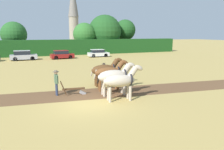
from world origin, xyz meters
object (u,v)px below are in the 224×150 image
draft_horse_lead_right (115,76)px  farmer_beside_team (104,70)px  draft_horse_lead_left (121,81)px  parked_car_center_left (23,56)px  plow (76,90)px  farmer_at_plow (56,81)px  tree_left (14,34)px  tree_center (105,31)px  tree_center_right (125,30)px  tree_center_left (84,34)px  draft_horse_trail_left (110,73)px  draft_horse_trail_right (106,70)px  parked_car_center_right (98,53)px  parked_car_center (62,55)px  church_spire (73,12)px

draft_horse_lead_right → farmer_beside_team: 4.91m
draft_horse_lead_left → parked_car_center_left: draft_horse_lead_left is taller
plow → farmer_at_plow: (-1.28, 0.38, 0.74)m
tree_left → tree_center: 19.31m
draft_horse_lead_right → plow: (-2.62, 1.03, -1.01)m
tree_center_right → plow: (-20.29, -34.51, -4.80)m
plow → tree_left: bearing=104.9°
tree_center_left → farmer_beside_team: bearing=-101.7°
farmer_at_plow → draft_horse_trail_left: bearing=-2.9°
tree_center_right → draft_horse_lead_left: bearing=-115.8°
draft_horse_lead_left → draft_horse_trail_right: draft_horse_trail_right is taller
draft_horse_trail_left → parked_car_center_right: bearing=80.4°
farmer_beside_team → parked_car_center_left: farmer_beside_team is taller
tree_center_left → parked_car_center_right: (0.22, -8.65, -3.46)m
draft_horse_lead_left → draft_horse_lead_right: size_ratio=0.97×
farmer_at_plow → parked_car_center_right: size_ratio=0.46×
plow → parked_car_center_right: parked_car_center_right is taller
plow → parked_car_center_right: (9.70, 23.87, 0.36)m
farmer_at_plow → parked_car_center: 23.33m
draft_horse_trail_right → farmer_beside_team: 2.11m
tree_center_right → draft_horse_trail_right: bearing=-117.9°
draft_horse_lead_right → tree_left: bearing=108.8°
church_spire → parked_car_center_right: (-2.38, -31.10, -10.27)m
tree_center → parked_car_center_left: 20.54m
farmer_beside_team → parked_car_center: farmer_beside_team is taller
tree_center_right → draft_horse_lead_right: bearing=-116.4°
plow → tree_center_right: bearing=66.3°
draft_horse_lead_left → tree_center_right: bearing=71.0°
church_spire → draft_horse_lead_right: bearing=-99.6°
farmer_at_plow → parked_car_center_right: bearing=62.1°
tree_center → farmer_beside_team: 31.47m
tree_center → tree_center_right: 6.03m
church_spire → draft_horse_trail_left: church_spire is taller
parked_car_center_right → tree_center: bearing=64.2°
farmer_beside_team → tree_center_right: bearing=48.4°
parked_car_center_left → draft_horse_lead_right: bearing=-77.5°
farmer_at_plow → parked_car_center: (4.15, 22.96, -0.36)m
parked_car_center → parked_car_center_right: 6.85m
tree_center_right → draft_horse_trail_right: (-17.33, -32.72, -3.79)m
draft_horse_lead_left → draft_horse_trail_left: draft_horse_trail_left is taller
parked_car_center → tree_center_left: bearing=51.0°
farmer_beside_team → draft_horse_lead_left: bearing=-112.7°
tree_center_left → parked_car_center_left: 15.97m
plow → farmer_at_plow: 1.53m
draft_horse_trail_right → tree_center_left: bearing=84.8°
draft_horse_lead_left → plow: bearing=142.1°
church_spire → farmer_at_plow: size_ratio=11.65×
tree_center_right → plow: 40.32m
parked_car_center → draft_horse_lead_left: bearing=-94.2°
parked_car_center → plow: bearing=-100.3°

